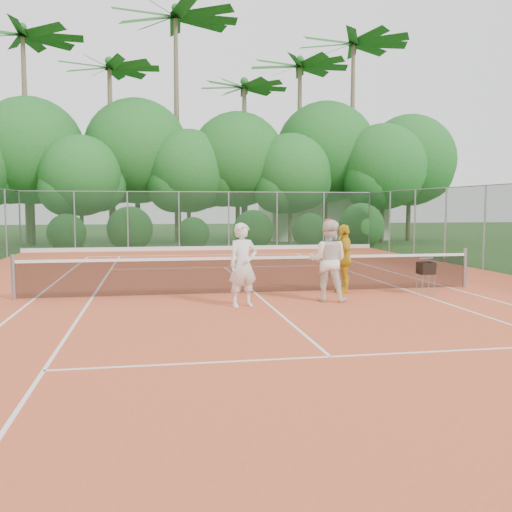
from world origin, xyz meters
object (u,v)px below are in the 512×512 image
Objects in this scene: player_white at (243,265)px; player_yellow at (344,258)px; player_center_grp at (328,260)px; ball_hopper at (426,269)px.

player_white is 3.37m from player_yellow.
player_center_grp is at bearing -23.81° from player_yellow.
player_white is 2.16m from player_center_grp.
player_center_grp is 2.82m from ball_hopper.
player_yellow is (2.93, 1.65, -0.05)m from player_white.
ball_hopper is (1.95, -0.75, -0.23)m from player_yellow.
ball_hopper is at bearing -5.96° from player_white.
ball_hopper is at bearing 10.12° from player_center_grp.
player_white is 0.96× the size of player_center_grp.
ball_hopper is (2.76, 0.49, -0.31)m from player_center_grp.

